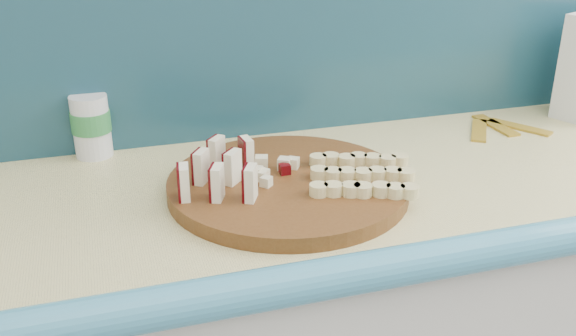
# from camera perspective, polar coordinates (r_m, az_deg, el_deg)

# --- Properties ---
(backsplash) EXTENTS (2.20, 0.02, 0.50)m
(backsplash) POSITION_cam_1_polar(r_m,az_deg,el_deg) (1.49, 11.12, 13.57)
(backsplash) COLOR teal
(backsplash) RESTS_ON kitchen_counter
(cutting_board) EXTENTS (0.54, 0.54, 0.03)m
(cutting_board) POSITION_cam_1_polar(r_m,az_deg,el_deg) (1.14, 0.00, -1.53)
(cutting_board) COLOR #4E2A10
(cutting_board) RESTS_ON kitchen_counter
(apple_wedges) EXTENTS (0.16, 0.19, 0.06)m
(apple_wedges) POSITION_cam_1_polar(r_m,az_deg,el_deg) (1.11, -5.99, -0.11)
(apple_wedges) COLOR #F4E8C3
(apple_wedges) RESTS_ON cutting_board
(apple_chunks) EXTENTS (0.06, 0.07, 0.02)m
(apple_chunks) POSITION_cam_1_polar(r_m,az_deg,el_deg) (1.13, -1.37, -0.42)
(apple_chunks) COLOR #F4E9C3
(apple_chunks) RESTS_ON cutting_board
(banana_slices) EXTENTS (0.22, 0.20, 0.02)m
(banana_slices) POSITION_cam_1_polar(r_m,az_deg,el_deg) (1.14, 6.60, -0.56)
(banana_slices) COLOR #D7C783
(banana_slices) RESTS_ON cutting_board
(canister) EXTENTS (0.08, 0.08, 0.13)m
(canister) POSITION_cam_1_polar(r_m,az_deg,el_deg) (1.34, -17.09, 3.69)
(canister) COLOR silver
(canister) RESTS_ON kitchen_counter
(banana_peel) EXTENTS (0.20, 0.17, 0.01)m
(banana_peel) POSITION_cam_1_polar(r_m,az_deg,el_deg) (1.53, 18.16, 3.44)
(banana_peel) COLOR #B48F22
(banana_peel) RESTS_ON kitchen_counter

